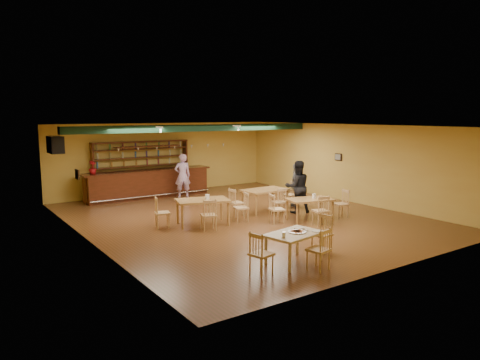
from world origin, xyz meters
TOP-DOWN VIEW (x-y plane):
  - floor at (0.00, 0.00)m, footprint 12.00×12.00m
  - ceiling_beam at (0.00, 2.80)m, footprint 10.00×0.30m
  - track_rail_left at (-1.80, 3.40)m, footprint 0.05×2.50m
  - track_rail_right at (1.40, 3.40)m, footprint 0.05×2.50m
  - ac_unit at (-4.80, 4.20)m, footprint 0.34×0.70m
  - picture_left at (-4.97, 1.00)m, footprint 0.04×0.34m
  - picture_right at (4.97, 0.50)m, footprint 0.04×0.34m
  - bar_counter at (-1.12, 5.15)m, footprint 5.34×0.85m
  - back_bar_hutch at (-1.12, 5.78)m, footprint 4.13×0.40m
  - poinsettia at (-3.33, 5.15)m, footprint 0.37×0.37m
  - dining_table_b at (1.18, 0.32)m, footprint 1.60×1.00m
  - dining_table_c at (-1.57, -0.12)m, footprint 1.78×1.35m
  - dining_table_d at (1.53, -1.57)m, footprint 1.59×1.17m
  - near_table at (-1.64, -4.44)m, footprint 1.45×1.07m
  - pizza_tray at (-1.55, -4.44)m, footprint 0.46×0.46m
  - parmesan_shaker at (-2.06, -4.58)m, footprint 0.09×0.09m
  - napkin_stack at (-1.31, -4.25)m, footprint 0.20×0.15m
  - pizza_server at (-1.41, -4.39)m, footprint 0.31×0.26m
  - side_plate at (-1.12, -4.63)m, footprint 0.26×0.26m
  - patron_bar at (0.03, 4.33)m, footprint 0.74×0.58m
  - patron_right_a at (1.98, -0.48)m, footprint 1.07×0.96m
  - patron_right_b at (2.73, 0.43)m, footprint 1.01×0.79m

SIDE VIEW (x-z plane):
  - floor at x=0.00m, z-range 0.00..0.00m
  - near_table at x=-1.64m, z-range 0.00..0.70m
  - dining_table_d at x=1.53m, z-range 0.00..0.71m
  - dining_table_b at x=1.18m, z-range 0.00..0.78m
  - dining_table_c at x=-1.57m, z-range 0.00..0.79m
  - bar_counter at x=-1.12m, z-range 0.00..1.13m
  - side_plate at x=-1.12m, z-range 0.70..0.72m
  - pizza_tray at x=-1.55m, z-range 0.70..0.72m
  - napkin_stack at x=-1.31m, z-range 0.70..0.73m
  - pizza_server at x=-1.41m, z-range 0.72..0.72m
  - parmesan_shaker at x=-2.06m, z-range 0.70..0.81m
  - patron_right_b at x=2.73m, z-range 0.00..1.60m
  - patron_bar at x=0.03m, z-range 0.00..1.80m
  - patron_right_a at x=1.98m, z-range 0.00..1.81m
  - back_bar_hutch at x=-1.12m, z-range 0.00..2.28m
  - poinsettia at x=-3.33m, z-range 1.13..1.64m
  - picture_left at x=-4.97m, z-range 1.56..1.84m
  - picture_right at x=4.97m, z-range 1.56..1.84m
  - ac_unit at x=-4.80m, z-range 2.11..2.59m
  - ceiling_beam at x=0.00m, z-range 2.75..3.00m
  - track_rail_left at x=-1.80m, z-range 2.92..2.96m
  - track_rail_right at x=1.40m, z-range 2.92..2.96m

